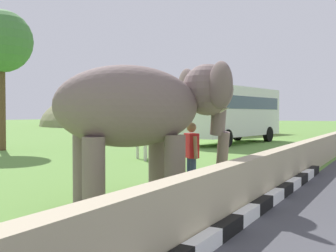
# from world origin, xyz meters

# --- Properties ---
(striped_curb) EXTENTS (16.20, 0.20, 0.24)m
(striped_curb) POSITION_xyz_m (-0.35, 3.64, 0.12)
(striped_curb) COLOR white
(striped_curb) RESTS_ON ground_plane
(barrier_parapet) EXTENTS (28.00, 0.36, 1.00)m
(barrier_parapet) POSITION_xyz_m (2.00, 3.94, 0.50)
(barrier_parapet) COLOR tan
(barrier_parapet) RESTS_ON ground_plane
(elephant) EXTENTS (3.93, 3.66, 2.98)m
(elephant) POSITION_xyz_m (1.60, 6.07, 1.96)
(elephant) COLOR #75615E
(elephant) RESTS_ON ground_plane
(person_handler) EXTENTS (0.52, 0.54, 1.66)m
(person_handler) POSITION_xyz_m (3.03, 5.67, 0.93)
(person_handler) COLOR navy
(person_handler) RESTS_ON ground_plane
(bus_white) EXTENTS (9.09, 3.74, 3.50)m
(bus_white) POSITION_xyz_m (19.00, 10.56, 2.08)
(bus_white) COLOR silver
(bus_white) RESTS_ON ground_plane
(bus_red) EXTENTS (9.68, 4.62, 3.50)m
(bus_red) POSITION_xyz_m (29.64, 14.34, 2.08)
(bus_red) COLOR #B21E1E
(bus_red) RESTS_ON ground_plane
(cow_near) EXTENTS (1.48, 1.75, 1.23)m
(cow_near) POSITION_xyz_m (8.48, 10.43, 0.87)
(cow_near) COLOR beige
(cow_near) RESTS_ON ground_plane
(tree_distant) EXTENTS (3.16, 3.16, 7.14)m
(tree_distant) POSITION_xyz_m (8.53, 19.08, 5.49)
(tree_distant) COLOR brown
(tree_distant) RESTS_ON ground_plane
(hill_east) EXTENTS (39.56, 31.64, 13.99)m
(hill_east) POSITION_xyz_m (55.00, 39.27, 0.00)
(hill_east) COLOR #787953
(hill_east) RESTS_ON ground_plane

